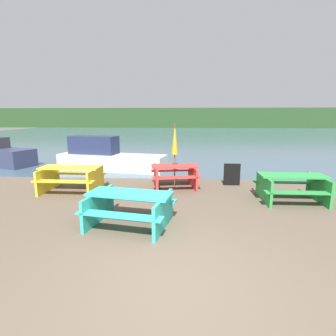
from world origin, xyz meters
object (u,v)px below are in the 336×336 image
at_px(picnic_table_green, 291,185).
at_px(boat_second, 0,155).
at_px(picnic_table_red, 175,174).
at_px(picnic_table_yellow, 71,176).
at_px(signboard, 232,174).
at_px(picnic_table_teal, 130,205).
at_px(boat, 107,157).
at_px(umbrella_gold, 175,140).

relative_size(picnic_table_green, boat_second, 0.49).
relative_size(picnic_table_green, picnic_table_red, 1.04).
height_order(picnic_table_green, picnic_table_yellow, picnic_table_yellow).
relative_size(picnic_table_green, signboard, 2.38).
bearing_deg(picnic_table_red, signboard, 10.12).
xyz_separation_m(picnic_table_teal, signboard, (2.83, 3.54, -0.07)).
bearing_deg(boat, boat_second, -175.34).
xyz_separation_m(picnic_table_teal, picnic_table_red, (0.87, 3.19, 0.00)).
height_order(picnic_table_red, umbrella_gold, umbrella_gold).
bearing_deg(picnic_table_green, signboard, 129.04).
bearing_deg(umbrella_gold, signboard, 10.12).
relative_size(picnic_table_teal, picnic_table_red, 1.17).
bearing_deg(boat_second, picnic_table_yellow, -18.50).
relative_size(picnic_table_teal, boat, 0.41).
bearing_deg(umbrella_gold, picnic_table_teal, -105.29).
height_order(picnic_table_green, boat_second, boat_second).
height_order(picnic_table_teal, boat, boat).
bearing_deg(boat_second, picnic_table_teal, -21.28).
height_order(picnic_table_green, boat, boat).
distance_m(picnic_table_teal, picnic_table_red, 3.30).
xyz_separation_m(picnic_table_green, boat, (-6.39, 4.13, 0.08)).
relative_size(picnic_table_yellow, umbrella_gold, 0.88).
bearing_deg(umbrella_gold, picnic_table_yellow, -167.86).
bearing_deg(signboard, picnic_table_yellow, -168.62).
relative_size(picnic_table_teal, picnic_table_yellow, 1.09).
relative_size(picnic_table_teal, signboard, 2.69).
xyz_separation_m(picnic_table_yellow, boat_second, (-5.36, 4.24, 0.04)).
distance_m(picnic_table_teal, picnic_table_green, 4.57).
xyz_separation_m(picnic_table_teal, picnic_table_yellow, (-2.35, 2.49, 0.04)).
distance_m(picnic_table_red, boat, 4.20).
height_order(picnic_table_green, picnic_table_red, picnic_table_green).
bearing_deg(umbrella_gold, boat_second, 157.58).
height_order(picnic_table_yellow, boat_second, boat_second).
xyz_separation_m(picnic_table_green, boat_second, (-11.88, 4.84, 0.06)).
distance_m(picnic_table_green, picnic_table_red, 3.54).
distance_m(umbrella_gold, boat_second, 9.35).
distance_m(boat, boat_second, 5.53).
distance_m(picnic_table_teal, umbrella_gold, 3.49).
height_order(picnic_table_green, umbrella_gold, umbrella_gold).
distance_m(umbrella_gold, boat, 4.33).
bearing_deg(boat, picnic_table_green, -20.81).
height_order(picnic_table_teal, boat_second, boat_second).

